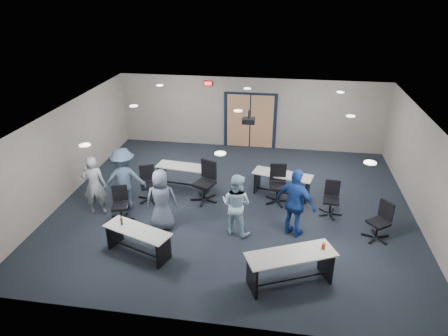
% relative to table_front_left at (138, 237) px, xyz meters
% --- Properties ---
extents(floor, '(10.00, 10.00, 0.00)m').
position_rel_table_front_left_xyz_m(floor, '(1.95, 2.65, -0.47)').
color(floor, black).
rests_on(floor, ground).
extents(back_wall, '(10.00, 0.04, 2.70)m').
position_rel_table_front_left_xyz_m(back_wall, '(1.95, 7.15, 0.88)').
color(back_wall, gray).
rests_on(back_wall, floor).
extents(front_wall, '(10.00, 0.04, 2.70)m').
position_rel_table_front_left_xyz_m(front_wall, '(1.95, -1.85, 0.88)').
color(front_wall, gray).
rests_on(front_wall, floor).
extents(left_wall, '(0.04, 9.00, 2.70)m').
position_rel_table_front_left_xyz_m(left_wall, '(-3.05, 2.65, 0.88)').
color(left_wall, gray).
rests_on(left_wall, floor).
extents(right_wall, '(0.04, 9.00, 2.70)m').
position_rel_table_front_left_xyz_m(right_wall, '(6.95, 2.65, 0.88)').
color(right_wall, gray).
rests_on(right_wall, floor).
extents(ceiling, '(10.00, 9.00, 0.04)m').
position_rel_table_front_left_xyz_m(ceiling, '(1.95, 2.65, 2.23)').
color(ceiling, white).
rests_on(ceiling, back_wall).
extents(double_door, '(2.00, 0.07, 2.20)m').
position_rel_table_front_left_xyz_m(double_door, '(1.95, 7.11, 0.58)').
color(double_door, black).
rests_on(double_door, back_wall).
extents(exit_sign, '(0.32, 0.07, 0.18)m').
position_rel_table_front_left_xyz_m(exit_sign, '(0.35, 7.09, 1.98)').
color(exit_sign, black).
rests_on(exit_sign, back_wall).
extents(ceiling_projector, '(0.35, 0.32, 0.37)m').
position_rel_table_front_left_xyz_m(ceiling_projector, '(2.25, 3.14, 1.94)').
color(ceiling_projector, black).
rests_on(ceiling_projector, ceiling).
extents(ceiling_can_lights, '(6.24, 5.74, 0.02)m').
position_rel_table_front_left_xyz_m(ceiling_can_lights, '(1.95, 2.90, 2.20)').
color(ceiling_can_lights, white).
rests_on(ceiling_can_lights, ceiling).
extents(table_front_left, '(1.75, 1.09, 0.93)m').
position_rel_table_front_left_xyz_m(table_front_left, '(0.00, 0.00, 0.00)').
color(table_front_left, silver).
rests_on(table_front_left, floor).
extents(table_front_right, '(1.99, 1.36, 0.90)m').
position_rel_table_front_left_xyz_m(table_front_right, '(3.55, -0.49, 0.06)').
color(table_front_right, silver).
rests_on(table_front_right, floor).
extents(table_back_left, '(1.81, 0.78, 0.71)m').
position_rel_table_front_left_xyz_m(table_back_left, '(0.28, 3.48, 0.02)').
color(table_back_left, silver).
rests_on(table_back_left, floor).
extents(table_back_right, '(1.84, 0.99, 0.71)m').
position_rel_table_front_left_xyz_m(table_back_right, '(3.28, 3.41, 0.02)').
color(table_back_right, silver).
rests_on(table_back_right, floor).
extents(chair_back_a, '(0.87, 0.87, 1.04)m').
position_rel_table_front_left_xyz_m(chair_back_a, '(-0.58, 2.52, 0.05)').
color(chair_back_a, black).
rests_on(chair_back_a, floor).
extents(chair_back_b, '(0.99, 0.99, 1.20)m').
position_rel_table_front_left_xyz_m(chair_back_b, '(1.05, 2.73, 0.14)').
color(chair_back_b, black).
rests_on(chair_back_b, floor).
extents(chair_back_c, '(0.76, 0.76, 1.12)m').
position_rel_table_front_left_xyz_m(chair_back_c, '(3.17, 2.98, 0.09)').
color(chair_back_c, black).
rests_on(chair_back_c, floor).
extents(chair_back_d, '(0.66, 0.66, 0.97)m').
position_rel_table_front_left_xyz_m(chair_back_d, '(4.65, 2.49, 0.02)').
color(chair_back_d, black).
rests_on(chair_back_d, floor).
extents(chair_loose_left, '(0.76, 0.76, 0.97)m').
position_rel_table_front_left_xyz_m(chair_loose_left, '(-0.96, 1.31, 0.02)').
color(chair_loose_left, black).
rests_on(chair_loose_left, floor).
extents(chair_loose_right, '(0.89, 0.89, 1.01)m').
position_rel_table_front_left_xyz_m(chair_loose_right, '(5.71, 1.51, 0.04)').
color(chair_loose_right, black).
rests_on(chair_loose_right, floor).
extents(person_gray, '(0.72, 0.56, 1.73)m').
position_rel_table_front_left_xyz_m(person_gray, '(-1.77, 1.59, 0.40)').
color(person_gray, '#979FA5').
rests_on(person_gray, floor).
extents(person_plaid, '(0.89, 0.66, 1.65)m').
position_rel_table_front_left_xyz_m(person_plaid, '(0.25, 1.17, 0.36)').
color(person_plaid, slate).
rests_on(person_plaid, floor).
extents(person_lightblue, '(0.97, 0.86, 1.65)m').
position_rel_table_front_left_xyz_m(person_lightblue, '(2.17, 1.25, 0.36)').
color(person_lightblue, '#BCE4FA').
rests_on(person_lightblue, floor).
extents(person_navy, '(1.15, 0.92, 1.83)m').
position_rel_table_front_left_xyz_m(person_navy, '(3.64, 1.37, 0.45)').
color(person_navy, '#1B3D95').
rests_on(person_navy, floor).
extents(person_back, '(1.34, 1.02, 1.83)m').
position_rel_table_front_left_xyz_m(person_back, '(-1.07, 1.98, 0.45)').
color(person_back, '#3F5572').
rests_on(person_back, floor).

